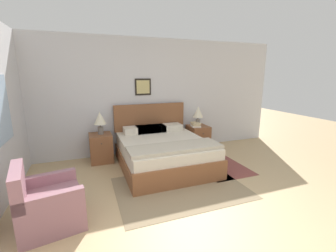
# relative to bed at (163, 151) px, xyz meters

# --- Properties ---
(ground_plane) EXTENTS (16.00, 16.00, 0.00)m
(ground_plane) POSITION_rel_bed_xyz_m (-0.20, -2.26, -0.31)
(ground_plane) COLOR tan
(wall_back) EXTENTS (7.03, 0.09, 2.60)m
(wall_back) POSITION_rel_bed_xyz_m (-0.20, 1.01, 0.99)
(wall_back) COLOR silver
(wall_back) RESTS_ON ground_plane
(area_rug_main) EXTENTS (2.04, 1.46, 0.01)m
(area_rug_main) POSITION_rel_bed_xyz_m (-0.04, -0.98, -0.31)
(area_rug_main) COLOR #897556
(area_rug_main) RESTS_ON ground_plane
(area_rug_bedside) EXTENTS (0.89, 1.27, 0.01)m
(area_rug_bedside) POSITION_rel_bed_xyz_m (1.06, -0.42, -0.31)
(area_rug_bedside) COLOR brown
(area_rug_bedside) RESTS_ON ground_plane
(bed) EXTENTS (1.65, 1.93, 1.15)m
(bed) POSITION_rel_bed_xyz_m (0.00, 0.00, 0.00)
(bed) COLOR brown
(bed) RESTS_ON ground_plane
(armchair) EXTENTS (0.81, 0.80, 0.80)m
(armchair) POSITION_rel_bed_xyz_m (-1.91, -1.28, -0.03)
(armchair) COLOR #8E606B
(armchair) RESTS_ON ground_plane
(nightstand_near_window) EXTENTS (0.45, 0.53, 0.59)m
(nightstand_near_window) POSITION_rel_bed_xyz_m (-1.14, 0.68, -0.02)
(nightstand_near_window) COLOR brown
(nightstand_near_window) RESTS_ON ground_plane
(nightstand_by_door) EXTENTS (0.45, 0.53, 0.59)m
(nightstand_by_door) POSITION_rel_bed_xyz_m (1.15, 0.68, -0.02)
(nightstand_by_door) COLOR brown
(nightstand_by_door) RESTS_ON ground_plane
(table_lamp_near_window) EXTENTS (0.25, 0.25, 0.47)m
(table_lamp_near_window) POSITION_rel_bed_xyz_m (-1.13, 0.70, 0.59)
(table_lamp_near_window) COLOR slate
(table_lamp_near_window) RESTS_ON nightstand_near_window
(table_lamp_by_door) EXTENTS (0.25, 0.25, 0.47)m
(table_lamp_by_door) POSITION_rel_bed_xyz_m (1.14, 0.70, 0.59)
(table_lamp_by_door) COLOR slate
(table_lamp_by_door) RESTS_ON nightstand_by_door
(book_thick_bottom) EXTENTS (0.25, 0.30, 0.03)m
(book_thick_bottom) POSITION_rel_bed_xyz_m (1.05, 0.63, 0.29)
(book_thick_bottom) COLOR silver
(book_thick_bottom) RESTS_ON nightstand_by_door
(book_hardcover_middle) EXTENTS (0.21, 0.27, 0.04)m
(book_hardcover_middle) POSITION_rel_bed_xyz_m (1.05, 0.63, 0.33)
(book_hardcover_middle) COLOR beige
(book_hardcover_middle) RESTS_ON book_thick_bottom
(book_novel_upper) EXTENTS (0.17, 0.26, 0.03)m
(book_novel_upper) POSITION_rel_bed_xyz_m (1.05, 0.63, 0.36)
(book_novel_upper) COLOR beige
(book_novel_upper) RESTS_ON book_hardcover_middle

